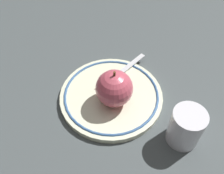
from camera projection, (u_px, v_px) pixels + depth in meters
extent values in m
plane|color=#454D4F|center=(109.00, 97.00, 0.60)|extent=(2.00, 2.00, 0.00)
cylinder|color=silver|center=(112.00, 95.00, 0.59)|extent=(0.24, 0.24, 0.01)
torus|color=#355C92|center=(112.00, 93.00, 0.59)|extent=(0.22, 0.22, 0.01)
sphere|color=#C74D5F|center=(114.00, 88.00, 0.54)|extent=(0.08, 0.08, 0.08)
cylinder|color=brown|center=(114.00, 74.00, 0.50)|extent=(0.00, 0.00, 0.01)
cube|color=silver|center=(133.00, 64.00, 0.64)|extent=(0.09, 0.03, 0.00)
cube|color=silver|center=(118.00, 75.00, 0.62)|extent=(0.02, 0.01, 0.00)
cube|color=silver|center=(104.00, 81.00, 0.61)|extent=(0.06, 0.01, 0.00)
cube|color=silver|center=(107.00, 83.00, 0.60)|extent=(0.06, 0.01, 0.00)
cube|color=silver|center=(109.00, 84.00, 0.60)|extent=(0.06, 0.01, 0.00)
cube|color=silver|center=(111.00, 86.00, 0.59)|extent=(0.06, 0.01, 0.00)
cylinder|color=silver|center=(186.00, 127.00, 0.49)|extent=(0.07, 0.07, 0.09)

